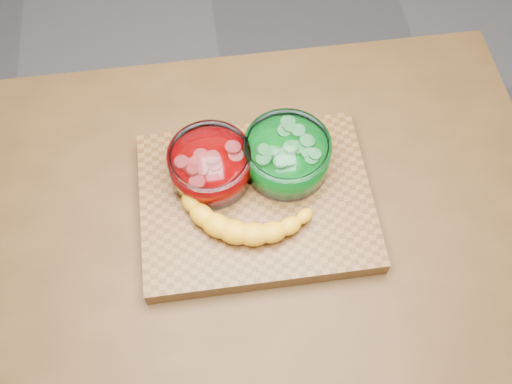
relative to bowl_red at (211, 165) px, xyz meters
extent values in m
plane|color=#5F5E63|center=(0.08, -0.06, -0.98)|extent=(3.50, 3.50, 0.00)
cube|color=#503418|center=(0.08, -0.06, -0.53)|extent=(1.20, 0.80, 0.90)
cube|color=brown|center=(0.08, -0.06, -0.06)|extent=(0.45, 0.35, 0.04)
cylinder|color=white|center=(0.00, 0.00, 0.00)|extent=(0.16, 0.16, 0.07)
cylinder|color=#B10002|center=(0.00, 0.00, -0.01)|extent=(0.14, 0.14, 0.04)
cylinder|color=#E04747|center=(0.00, 0.00, 0.02)|extent=(0.13, 0.13, 0.02)
cylinder|color=white|center=(0.15, 0.00, 0.00)|extent=(0.17, 0.17, 0.08)
cylinder|color=#05891C|center=(0.15, 0.00, -0.01)|extent=(0.15, 0.15, 0.04)
cylinder|color=#64D56C|center=(0.15, 0.00, 0.02)|extent=(0.14, 0.14, 0.02)
camera|label=1|loc=(0.01, -0.58, 0.94)|focal=40.00mm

